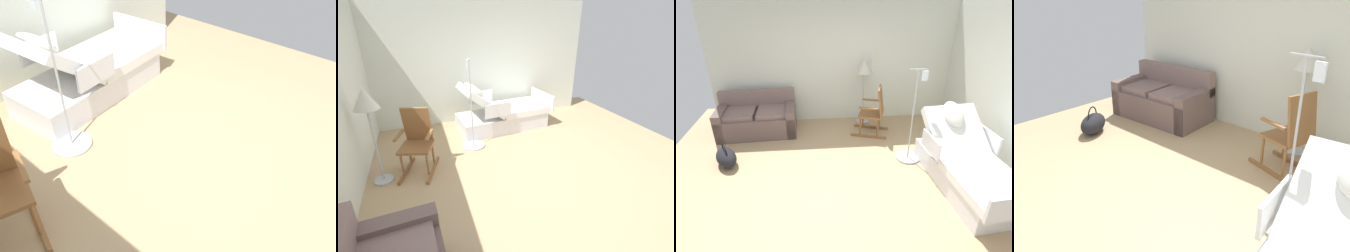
# 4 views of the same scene
# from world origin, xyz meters

# --- Properties ---
(ground_plane) EXTENTS (6.56, 6.56, 0.00)m
(ground_plane) POSITION_xyz_m (0.00, 0.00, 0.00)
(ground_plane) COLOR tan
(side_wall) EXTENTS (0.10, 5.10, 2.70)m
(side_wall) POSITION_xyz_m (2.67, 0.00, 1.35)
(side_wall) COLOR silver
(side_wall) RESTS_ON ground
(hospital_bed) EXTENTS (1.15, 2.14, 1.17)m
(hospital_bed) POSITION_xyz_m (1.90, -0.21, 0.32)
(hospital_bed) COLOR silver
(hospital_bed) RESTS_ON ground
(rocking_chair) EXTENTS (0.87, 0.68, 1.05)m
(rocking_chair) POSITION_xyz_m (0.76, 1.63, 0.50)
(rocking_chair) COLOR brown
(rocking_chair) RESTS_ON ground
(floor_lamp) EXTENTS (0.34, 0.34, 1.48)m
(floor_lamp) POSITION_xyz_m (0.61, 2.19, 1.23)
(floor_lamp) COLOR #B2B5BA
(floor_lamp) RESTS_ON ground
(iv_pole) EXTENTS (0.44, 0.44, 1.69)m
(iv_pole) POSITION_xyz_m (1.24, 0.63, 0.25)
(iv_pole) COLOR #B2B5BA
(iv_pole) RESTS_ON ground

